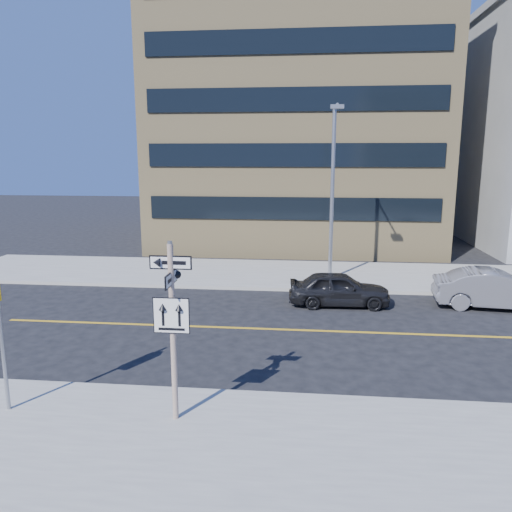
# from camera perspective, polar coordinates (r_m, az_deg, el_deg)

# --- Properties ---
(ground) EXTENTS (120.00, 120.00, 0.00)m
(ground) POSITION_cam_1_polar(r_m,az_deg,el_deg) (14.22, -6.46, -13.50)
(ground) COLOR black
(ground) RESTS_ON ground
(sign_pole) EXTENTS (0.92, 0.92, 4.06)m
(sign_pole) POSITION_cam_1_polar(r_m,az_deg,el_deg) (11.05, -9.53, -7.42)
(sign_pole) COLOR silver
(sign_pole) RESTS_ON near_sidewalk
(parked_car_a) EXTENTS (1.78, 4.10, 1.38)m
(parked_car_a) POSITION_cam_1_polar(r_m,az_deg,el_deg) (20.47, 9.48, -3.71)
(parked_car_a) COLOR black
(parked_car_a) RESTS_ON ground
(parked_car_b) EXTENTS (2.09, 4.79, 1.53)m
(parked_car_b) POSITION_cam_1_polar(r_m,az_deg,el_deg) (21.97, 25.67, -3.45)
(parked_car_b) COLOR slate
(parked_car_b) RESTS_ON ground
(streetlight_a) EXTENTS (0.55, 2.25, 8.00)m
(streetlight_a) POSITION_cam_1_polar(r_m,az_deg,el_deg) (23.40, 8.77, 8.30)
(streetlight_a) COLOR gray
(streetlight_a) RESTS_ON far_sidewalk
(building_brick) EXTENTS (18.00, 18.00, 18.00)m
(building_brick) POSITION_cam_1_polar(r_m,az_deg,el_deg) (37.72, 4.76, 15.98)
(building_brick) COLOR tan
(building_brick) RESTS_ON ground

